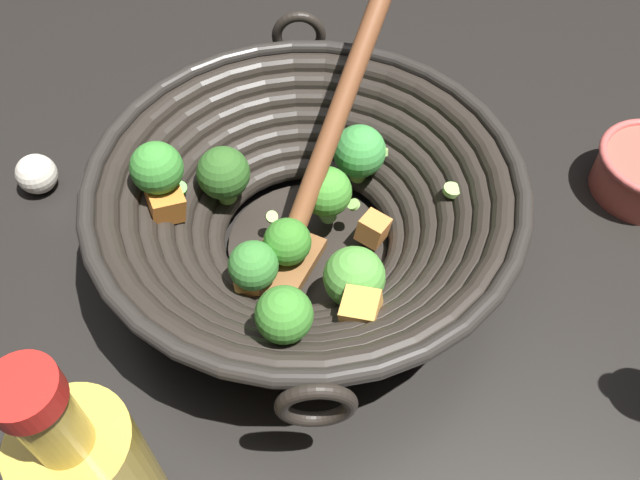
% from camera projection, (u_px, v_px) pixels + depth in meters
% --- Properties ---
extents(ground_plane, '(4.00, 4.00, 0.00)m').
position_uv_depth(ground_plane, '(307.00, 250.00, 0.61)').
color(ground_plane, black).
extents(wok, '(0.37, 0.40, 0.23)m').
position_uv_depth(wok, '(305.00, 205.00, 0.56)').
color(wok, black).
rests_on(wok, ground).
extents(garlic_bulb, '(0.04, 0.04, 0.04)m').
position_uv_depth(garlic_bulb, '(37.00, 174.00, 0.64)').
color(garlic_bulb, silver).
rests_on(garlic_bulb, ground).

